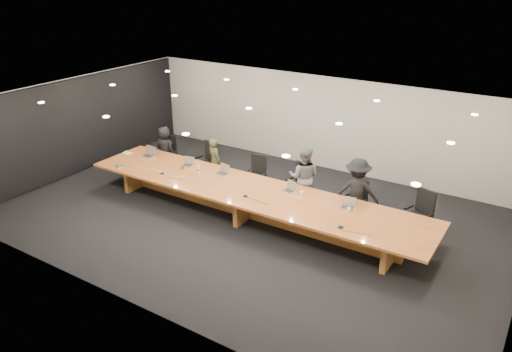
{
  "coord_description": "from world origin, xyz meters",
  "views": [
    {
      "loc": [
        6.02,
        -9.14,
        5.77
      ],
      "look_at": [
        0.0,
        0.3,
        1.0
      ],
      "focal_mm": 35.0,
      "sensor_mm": 36.0,
      "label": 1
    }
  ],
  "objects": [
    {
      "name": "ground",
      "position": [
        0.0,
        0.0,
        0.0
      ],
      "size": [
        12.0,
        12.0,
        0.0
      ],
      "primitive_type": "plane",
      "color": "black",
      "rests_on": "ground"
    },
    {
      "name": "laptop_c",
      "position": [
        -1.14,
        0.41,
        0.88
      ],
      "size": [
        0.38,
        0.31,
        0.26
      ],
      "primitive_type": null,
      "rotation": [
        0.0,
        0.0,
        -0.22
      ],
      "color": "tan",
      "rests_on": "conference_table"
    },
    {
      "name": "av_box",
      "position": [
        -3.77,
        -0.63,
        0.77
      ],
      "size": [
        0.26,
        0.23,
        0.03
      ],
      "primitive_type": "cube",
      "rotation": [
        0.0,
        0.0,
        -0.33
      ],
      "color": "#A3A3A8",
      "rests_on": "conference_table"
    },
    {
      "name": "back_wall",
      "position": [
        0.0,
        4.0,
        1.4
      ],
      "size": [
        12.0,
        0.02,
        2.8
      ],
      "primitive_type": "cube",
      "color": "silver",
      "rests_on": "ground"
    },
    {
      "name": "lime_gadget",
      "position": [
        -4.36,
        0.23,
        0.78
      ],
      "size": [
        0.2,
        0.15,
        0.03
      ],
      "primitive_type": "cube",
      "rotation": [
        0.0,
        0.0,
        -0.32
      ],
      "color": "#6ACC36",
      "rests_on": "notepad"
    },
    {
      "name": "water_bottle",
      "position": [
        -1.65,
        0.12,
        0.86
      ],
      "size": [
        0.08,
        0.08,
        0.22
      ],
      "primitive_type": "cylinder",
      "rotation": [
        0.0,
        0.0,
        -0.14
      ],
      "color": "silver",
      "rests_on": "conference_table"
    },
    {
      "name": "chair_mid_right",
      "position": [
        0.61,
        1.34,
        0.55
      ],
      "size": [
        0.65,
        0.65,
        1.1
      ],
      "primitive_type": null,
      "rotation": [
        0.0,
        0.0,
        -0.18
      ],
      "color": "black",
      "rests_on": "ground"
    },
    {
      "name": "conference_table",
      "position": [
        0.0,
        0.0,
        0.52
      ],
      "size": [
        9.0,
        1.8,
        0.75
      ],
      "color": "brown",
      "rests_on": "ground"
    },
    {
      "name": "person_a",
      "position": [
        -3.81,
        1.22,
        0.68
      ],
      "size": [
        0.68,
        0.46,
        1.36
      ],
      "primitive_type": "imported",
      "rotation": [
        0.0,
        0.0,
        3.1
      ],
      "color": "black",
      "rests_on": "ground"
    },
    {
      "name": "chair_right",
      "position": [
        2.21,
        1.2,
        0.53
      ],
      "size": [
        0.69,
        0.69,
        1.07
      ],
      "primitive_type": null,
      "rotation": [
        0.0,
        0.0,
        -0.32
      ],
      "color": "black",
      "rests_on": "ground"
    },
    {
      "name": "paper_cup_near",
      "position": [
        1.21,
        0.39,
        0.8
      ],
      "size": [
        0.09,
        0.09,
        0.1
      ],
      "primitive_type": "cone",
      "rotation": [
        0.0,
        0.0,
        0.05
      ],
      "color": "silver",
      "rests_on": "conference_table"
    },
    {
      "name": "amber_mug",
      "position": [
        -2.22,
        0.14,
        0.8
      ],
      "size": [
        0.11,
        0.11,
        0.1
      ],
      "primitive_type": "cylinder",
      "rotation": [
        0.0,
        0.0,
        0.38
      ],
      "color": "brown",
      "rests_on": "conference_table"
    },
    {
      "name": "chair_mid_left",
      "position": [
        -0.68,
        1.35,
        0.52
      ],
      "size": [
        0.6,
        0.6,
        1.04
      ],
      "primitive_type": null,
      "rotation": [
        0.0,
        0.0,
        0.14
      ],
      "color": "black",
      "rests_on": "ground"
    },
    {
      "name": "mic_left",
      "position": [
        -2.46,
        -0.39,
        0.77
      ],
      "size": [
        0.14,
        0.14,
        0.03
      ],
      "primitive_type": "cone",
      "rotation": [
        0.0,
        0.0,
        -0.08
      ],
      "color": "black",
      "rests_on": "conference_table"
    },
    {
      "name": "notepad",
      "position": [
        -4.34,
        0.21,
        0.76
      ],
      "size": [
        0.26,
        0.21,
        0.01
      ],
      "primitive_type": "cube",
      "rotation": [
        0.0,
        0.0,
        -0.1
      ],
      "color": "silver",
      "rests_on": "conference_table"
    },
    {
      "name": "mic_right",
      "position": [
        2.62,
        -0.55,
        0.77
      ],
      "size": [
        0.15,
        0.15,
        0.03
      ],
      "primitive_type": "cone",
      "rotation": [
        0.0,
        0.0,
        -0.11
      ],
      "color": "black",
      "rests_on": "conference_table"
    },
    {
      "name": "left_wall_panel",
      "position": [
        -5.94,
        0.0,
        1.37
      ],
      "size": [
        0.08,
        7.84,
        2.74
      ],
      "primitive_type": "cube",
      "color": "black",
      "rests_on": "ground"
    },
    {
      "name": "laptop_b",
      "position": [
        -2.26,
        0.39,
        0.87
      ],
      "size": [
        0.33,
        0.27,
        0.24
      ],
      "primitive_type": null,
      "rotation": [
        0.0,
        0.0,
        0.18
      ],
      "color": "tan",
      "rests_on": "conference_table"
    },
    {
      "name": "laptop_a",
      "position": [
        -3.66,
        0.33,
        0.89
      ],
      "size": [
        0.38,
        0.29,
        0.29
      ],
      "primitive_type": null,
      "rotation": [
        0.0,
        0.0,
        -0.07
      ],
      "color": "#C6B297",
      "rests_on": "conference_table"
    },
    {
      "name": "chair_far_right",
      "position": [
        3.73,
        1.28,
        0.56
      ],
      "size": [
        0.73,
        0.73,
        1.13
      ],
      "primitive_type": null,
      "rotation": [
        0.0,
        0.0,
        -0.34
      ],
      "color": "black",
      "rests_on": "ground"
    },
    {
      "name": "person_b",
      "position": [
        -1.96,
        1.21,
        0.67
      ],
      "size": [
        0.57,
        0.47,
        1.35
      ],
      "primitive_type": "imported",
      "rotation": [
        0.0,
        0.0,
        2.78
      ],
      "color": "#3D3921",
      "rests_on": "ground"
    },
    {
      "name": "person_d",
      "position": [
        2.28,
        1.15,
        0.82
      ],
      "size": [
        1.21,
        0.92,
        1.65
      ],
      "primitive_type": "imported",
      "rotation": [
        0.0,
        0.0,
        3.47
      ],
      "color": "black",
      "rests_on": "ground"
    },
    {
      "name": "laptop_d",
      "position": [
        0.84,
        0.42,
        0.87
      ],
      "size": [
        0.37,
        0.32,
        0.25
      ],
      "primitive_type": null,
      "rotation": [
        0.0,
        0.0,
        -0.35
      ],
      "color": "tan",
      "rests_on": "conference_table"
    },
    {
      "name": "chair_left",
      "position": [
        -2.3,
        1.2,
        0.59
      ],
      "size": [
        0.71,
        0.71,
        1.18
      ],
      "primitive_type": null,
      "rotation": [
        0.0,
        0.0,
        -0.22
      ],
      "color": "black",
      "rests_on": "ground"
    },
    {
      "name": "chair_far_left",
      "position": [
        -3.81,
        1.3,
        0.53
      ],
      "size": [
        0.63,
        0.63,
        1.05
      ],
      "primitive_type": null,
      "rotation": [
        0.0,
        0.0,
        0.2
      ],
      "color": "black",
      "rests_on": "ground"
    },
    {
      "name": "paper_cup_far",
      "position": [
        2.48,
        0.19,
        0.8
      ],
      "size": [
        0.1,
        0.1,
        0.1
      ],
      "primitive_type": "cone",
      "rotation": [
        0.0,
        0.0,
        -0.33
      ],
      "color": "silver",
      "rests_on": "conference_table"
    },
    {
      "name": "mic_center",
      "position": [
        0.13,
        -0.37,
        0.77
      ],
      "size": [
        0.16,
        0.16,
        0.03
      ],
      "primitive_type": "cone",
      "rotation": [
        0.0,
        0.0,
        -0.36
      ],
      "color": "black",
      "rests_on": "conference_table"
    },
    {
      "name": "person_c",
      "position": [
        0.82,
        1.27,
        0.81
      ],
      "size": [
        0.93,
        0.82,
        1.61
      ],
      "primitive_type": "imported",
      "rotation": [
        0.0,
        0.0,
        3.45
      ],
      "color": "#59585B",
      "rests_on": "ground"
    },
    {
      "name": "laptop_e",
      "position": [
        2.4,
        0.35,
        0.87
      ],
      "size": [
        0.34,
        0.27,
        0.24
      ],
      "primitive_type": null,
      "rotation": [
        0.0,
        0.0,
        0.15
      ],
      "color": "tan",
      "rests_on": "conference_table"
    }
  ]
}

